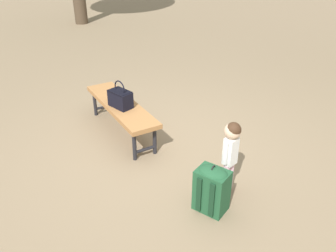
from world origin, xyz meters
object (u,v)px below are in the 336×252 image
at_px(park_bench, 121,107).
at_px(child_standing, 231,147).
at_px(backpack_large, 212,188).
at_px(handbag, 120,98).

height_order(park_bench, child_standing, child_standing).
xyz_separation_m(child_standing, backpack_large, (0.06, -0.35, -0.29)).
height_order(handbag, child_standing, child_standing).
xyz_separation_m(park_bench, handbag, (0.09, -0.06, 0.18)).
xyz_separation_m(handbag, backpack_large, (1.78, -0.25, -0.31)).
distance_m(handbag, backpack_large, 1.82).
height_order(handbag, backpack_large, handbag).
bearing_deg(park_bench, handbag, -34.69).
relative_size(park_bench, backpack_large, 3.10).
height_order(child_standing, backpack_large, child_standing).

